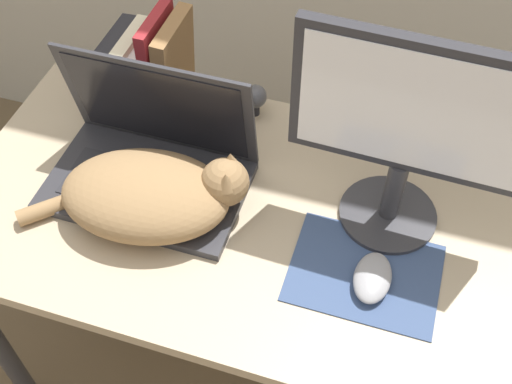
{
  "coord_description": "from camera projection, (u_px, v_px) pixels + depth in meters",
  "views": [
    {
      "loc": [
        0.26,
        -0.41,
        1.71
      ],
      "look_at": [
        0.04,
        0.28,
        0.83
      ],
      "focal_mm": 45.0,
      "sensor_mm": 36.0,
      "label": 1
    }
  ],
  "objects": [
    {
      "name": "laptop",
      "position": [
        150.0,
        162.0,
        1.26
      ],
      "size": [
        0.39,
        0.24,
        0.26
      ],
      "color": "#2D2D33",
      "rests_on": "desk"
    },
    {
      "name": "computer_mouse",
      "position": [
        372.0,
        278.0,
        1.12
      ],
      "size": [
        0.07,
        0.11,
        0.03
      ],
      "color": "#99999E",
      "rests_on": "mousepad"
    },
    {
      "name": "external_monitor",
      "position": [
        409.0,
        131.0,
        1.05
      ],
      "size": [
        0.4,
        0.19,
        0.41
      ],
      "color": "#333338",
      "rests_on": "desk"
    },
    {
      "name": "book_row",
      "position": [
        149.0,
        73.0,
        1.34
      ],
      "size": [
        0.16,
        0.16,
        0.25
      ],
      "color": "#232328",
      "rests_on": "desk"
    },
    {
      "name": "webcam",
      "position": [
        255.0,
        97.0,
        1.38
      ],
      "size": [
        0.05,
        0.05,
        0.08
      ],
      "color": "#232328",
      "rests_on": "desk"
    },
    {
      "name": "cat",
      "position": [
        152.0,
        194.0,
        1.19
      ],
      "size": [
        0.42,
        0.26,
        0.13
      ],
      "color": "#99754C",
      "rests_on": "desk"
    },
    {
      "name": "mousepad",
      "position": [
        365.0,
        273.0,
        1.15
      ],
      "size": [
        0.27,
        0.2,
        0.0
      ],
      "color": "#384C75",
      "rests_on": "desk"
    },
    {
      "name": "desk",
      "position": [
        240.0,
        235.0,
        1.32
      ],
      "size": [
        1.11,
        0.63,
        0.73
      ],
      "color": "tan",
      "rests_on": "ground_plane"
    }
  ]
}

